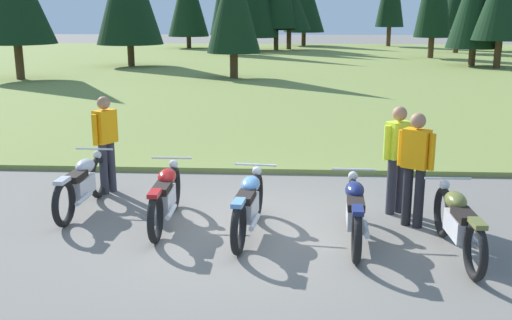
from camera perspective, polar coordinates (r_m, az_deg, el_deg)
name	(u,v)px	position (r m, az deg, el deg)	size (l,w,h in m)	color
ground_plane	(254,231)	(8.63, -0.23, -6.78)	(140.00, 140.00, 0.00)	slate
grass_moorland	(282,67)	(33.29, 2.49, 8.83)	(80.00, 44.00, 0.10)	olive
motorcycle_silver	(82,184)	(9.75, -16.13, -2.18)	(0.62, 2.10, 0.88)	black
motorcycle_red	(166,196)	(8.87, -8.57, -3.36)	(0.62, 2.10, 0.88)	black
motorcycle_sky_blue	(249,204)	(8.38, -0.71, -4.23)	(0.62, 2.10, 0.88)	black
motorcycle_navy	(355,211)	(8.23, 9.32, -4.78)	(0.62, 2.10, 0.88)	black
motorcycle_olive	(458,223)	(8.10, 18.60, -5.67)	(0.62, 2.10, 0.88)	black
rider_with_back_turned	(106,139)	(10.49, -14.05, 1.96)	(0.37, 0.49, 1.67)	#2D2D38
rider_checking_bike	(415,163)	(8.86, 14.86, -0.28)	(0.47, 0.38, 1.67)	black
rider_in_hivis_vest	(397,153)	(9.38, 13.26, 0.61)	(0.47, 0.38, 1.67)	#2D2D38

